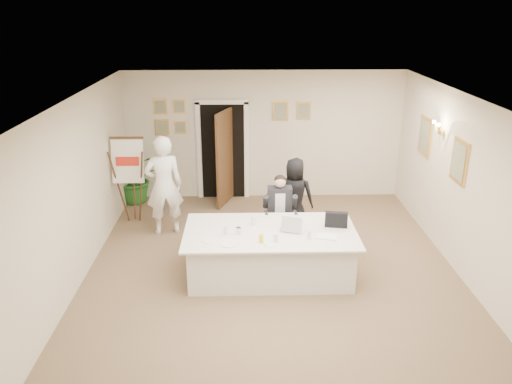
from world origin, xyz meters
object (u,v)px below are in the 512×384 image
Objects in this scene: conference_table at (270,253)px; potted_palm at (135,178)px; laptop_bag at (336,220)px; standing_man at (164,186)px; paper_stack at (327,237)px; steel_jug at (239,231)px; seated_man at (280,211)px; oj_glass at (261,239)px; standing_woman at (294,196)px; flip_chart at (131,184)px; laptop at (291,222)px.

conference_table is 4.25m from potted_palm.
laptop_bag is at bearing -39.24° from potted_palm.
laptop_bag is (1.05, 0.12, 0.51)m from conference_table.
conference_table is at bearing 124.44° from standing_man.
steel_jug is (-1.34, 0.16, 0.04)m from paper_stack.
seated_man is at bearing 149.31° from standing_man.
standing_man reaches higher than oj_glass.
paper_stack is (0.63, -1.29, 0.12)m from seated_man.
conference_table is 1.75m from standing_woman.
potted_palm reaches higher than steel_jug.
potted_palm is 3.12× the size of laptop_bag.
paper_stack is (-0.20, -0.38, -0.11)m from laptop_bag.
oj_glass is at bearing -171.66° from paper_stack.
steel_jug is at bearing 137.77° from oj_glass.
standing_woman is 13.18× the size of steel_jug.
standing_man is 1.31× the size of standing_woman.
standing_woman is at bearing 118.17° from laptop_bag.
flip_chart is 13.22× the size of oj_glass.
steel_jug is (-1.03, -1.74, 0.10)m from standing_woman.
seated_man is 1.21× the size of potted_palm.
potted_palm reaches higher than paper_stack.
standing_man is at bearing 130.24° from oj_glass.
seated_man is 0.78× the size of flip_chart.
potted_palm is at bearing 135.93° from paper_stack.
potted_palm is 3.21× the size of laptop.
laptop is at bearing -35.74° from flip_chart.
conference_table is at bearing 85.69° from standing_woman.
oj_glass is at bearing -42.23° from steel_jug.
flip_chart reaches higher than laptop.
laptop is (0.32, 0.04, 0.52)m from conference_table.
potted_palm is at bearing 125.58° from oj_glass.
conference_table is 9.09× the size of paper_stack.
flip_chart is 1.55× the size of potted_palm.
standing_woman reaches higher than potted_palm.
standing_man is at bearing 163.13° from laptop.
standing_woman is at bearing 59.96° from seated_man.
conference_table is 1.09m from seated_man.
seated_man is 1.49m from oj_glass.
laptop is 2.66× the size of oj_glass.
standing_woman is 1.31× the size of potted_palm.
laptop_bag is 1.32m from oj_glass.
seated_man is at bearing 57.70° from steel_jug.
flip_chart is 15.62× the size of steel_jug.
laptop_bag is at bearing 8.27° from steel_jug.
standing_man is 1.71× the size of potted_palm.
standing_woman is 4.91× the size of paper_stack.
seated_man is at bearing 115.98° from paper_stack.
oj_glass is (2.45, -2.55, 0.04)m from flip_chart.
seated_man reaches higher than laptop.
steel_jug is at bearing -168.31° from conference_table.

